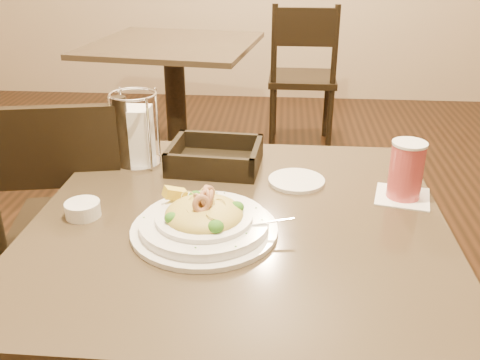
# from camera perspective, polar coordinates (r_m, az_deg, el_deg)

# --- Properties ---
(main_table) EXTENTS (0.90, 0.90, 0.73)m
(main_table) POSITION_cam_1_polar(r_m,az_deg,el_deg) (1.31, -0.07, -12.83)
(main_table) COLOR black
(main_table) RESTS_ON ground
(background_table) EXTENTS (1.01, 1.01, 0.73)m
(background_table) POSITION_cam_1_polar(r_m,az_deg,el_deg) (3.22, -6.97, 10.32)
(background_table) COLOR black
(background_table) RESTS_ON ground
(dining_chair_near) EXTENTS (0.49, 0.49, 0.93)m
(dining_chair_near) POSITION_cam_1_polar(r_m,az_deg,el_deg) (1.70, -17.11, -4.61)
(dining_chair_near) COLOR black
(dining_chair_near) RESTS_ON ground
(dining_chair_far) EXTENTS (0.42, 0.42, 0.93)m
(dining_chair_far) POSITION_cam_1_polar(r_m,az_deg,el_deg) (3.45, 6.69, 11.26)
(dining_chair_far) COLOR black
(dining_chair_far) RESTS_ON ground
(pasta_bowl) EXTENTS (0.34, 0.31, 0.10)m
(pasta_bowl) POSITION_cam_1_polar(r_m,az_deg,el_deg) (1.11, -3.86, -4.29)
(pasta_bowl) COLOR white
(pasta_bowl) RESTS_ON main_table
(drink_glass) EXTENTS (0.15, 0.15, 0.14)m
(drink_glass) POSITION_cam_1_polar(r_m,az_deg,el_deg) (1.30, 17.30, 0.96)
(drink_glass) COLOR white
(drink_glass) RESTS_ON main_table
(bread_basket) EXTENTS (0.25, 0.21, 0.06)m
(bread_basket) POSITION_cam_1_polar(r_m,az_deg,el_deg) (1.42, -2.66, 2.26)
(bread_basket) COLOR black
(bread_basket) RESTS_ON main_table
(napkin_caddy) EXTENTS (0.12, 0.12, 0.20)m
(napkin_caddy) POSITION_cam_1_polar(r_m,az_deg,el_deg) (1.45, -11.03, 4.85)
(napkin_caddy) COLOR silver
(napkin_caddy) RESTS_ON main_table
(side_plate) EXTENTS (0.15, 0.15, 0.01)m
(side_plate) POSITION_cam_1_polar(r_m,az_deg,el_deg) (1.35, 6.05, -0.07)
(side_plate) COLOR white
(side_plate) RESTS_ON main_table
(butter_ramekin) EXTENTS (0.10, 0.10, 0.03)m
(butter_ramekin) POSITION_cam_1_polar(r_m,az_deg,el_deg) (1.23, -16.42, -3.01)
(butter_ramekin) COLOR white
(butter_ramekin) RESTS_ON main_table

